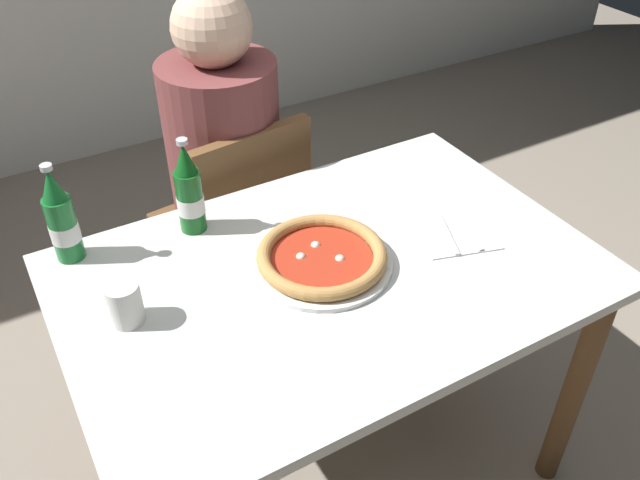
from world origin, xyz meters
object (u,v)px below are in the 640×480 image
(dining_table_main, at_px, (330,306))
(paper_cup, at_px, (124,303))
(diner_seated, at_px, (228,190))
(pizza_margherita_near, at_px, (322,258))
(beer_bottle_left, at_px, (189,193))
(beer_bottle_center, at_px, (62,220))
(napkin_with_cutlery, at_px, (454,232))
(chair_behind_table, at_px, (240,223))

(dining_table_main, bearing_deg, paper_cup, 171.32)
(diner_seated, relative_size, pizza_margherita_near, 3.72)
(pizza_margherita_near, xyz_separation_m, beer_bottle_left, (-0.20, 0.28, 0.08))
(beer_bottle_center, relative_size, napkin_with_cutlery, 1.10)
(chair_behind_table, height_order, beer_bottle_left, beer_bottle_left)
(pizza_margherita_near, xyz_separation_m, beer_bottle_center, (-0.49, 0.32, 0.08))
(chair_behind_table, distance_m, diner_seated, 0.11)
(pizza_margherita_near, relative_size, napkin_with_cutlery, 1.45)
(dining_table_main, height_order, beer_bottle_center, beer_bottle_center)
(napkin_with_cutlery, height_order, paper_cup, paper_cup)
(beer_bottle_left, bearing_deg, dining_table_main, -55.01)
(dining_table_main, xyz_separation_m, pizza_margherita_near, (-0.01, 0.02, 0.13))
(paper_cup, bearing_deg, chair_behind_table, 48.71)
(pizza_margherita_near, xyz_separation_m, napkin_with_cutlery, (0.34, -0.05, -0.02))
(dining_table_main, bearing_deg, diner_seated, 88.38)
(beer_bottle_center, relative_size, paper_cup, 2.60)
(dining_table_main, relative_size, paper_cup, 12.63)
(dining_table_main, bearing_deg, beer_bottle_left, 124.99)
(chair_behind_table, relative_size, beer_bottle_left, 3.44)
(pizza_margherita_near, bearing_deg, paper_cup, 174.25)
(dining_table_main, xyz_separation_m, chair_behind_table, (0.03, 0.61, -0.15))
(pizza_margherita_near, distance_m, paper_cup, 0.44)
(diner_seated, height_order, paper_cup, diner_seated)
(beer_bottle_left, height_order, napkin_with_cutlery, beer_bottle_left)
(dining_table_main, distance_m, napkin_with_cutlery, 0.35)
(napkin_with_cutlery, bearing_deg, dining_table_main, 174.81)
(dining_table_main, relative_size, beer_bottle_left, 4.86)
(diner_seated, xyz_separation_m, beer_bottle_center, (-0.52, -0.32, 0.27))
(beer_bottle_center, bearing_deg, chair_behind_table, 27.09)
(chair_behind_table, xyz_separation_m, diner_seated, (-0.01, 0.05, 0.10))
(diner_seated, bearing_deg, paper_cup, -128.30)
(pizza_margherita_near, bearing_deg, dining_table_main, -67.48)
(napkin_with_cutlery, xyz_separation_m, paper_cup, (-0.78, 0.10, 0.04))
(diner_seated, relative_size, beer_bottle_center, 4.89)
(diner_seated, height_order, beer_bottle_center, diner_seated)
(paper_cup, bearing_deg, diner_seated, 51.70)
(beer_bottle_left, xyz_separation_m, paper_cup, (-0.24, -0.23, -0.06))
(diner_seated, height_order, pizza_margherita_near, diner_seated)
(chair_behind_table, bearing_deg, paper_cup, 41.75)
(beer_bottle_left, xyz_separation_m, beer_bottle_center, (-0.29, 0.04, 0.00))
(dining_table_main, distance_m, diner_seated, 0.66)
(chair_behind_table, relative_size, beer_bottle_center, 3.44)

